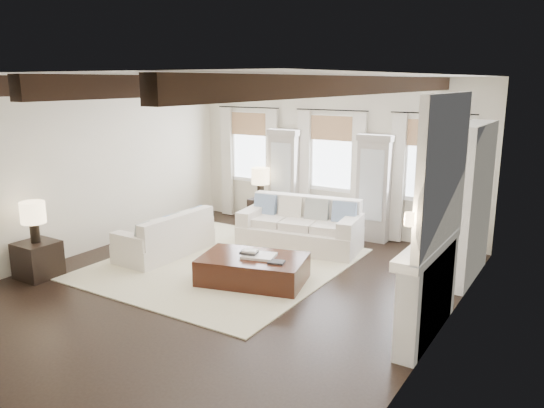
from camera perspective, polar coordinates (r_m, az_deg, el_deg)
The scene contains 16 objects.
ground at distance 8.44m, azimuth -4.86°, elevation -8.69°, with size 7.50×7.50×0.00m, color black.
room_shell at distance 8.28m, azimuth 2.79°, elevation 4.48°, with size 6.54×7.54×3.22m.
area_rug at distance 9.36m, azimuth -5.14°, elevation -6.41°, with size 3.83×4.20×0.02m, color beige.
sofa_back at distance 10.11m, azimuth 3.13°, elevation -2.65°, with size 2.37×1.34×0.96m.
sofa_left at distance 9.87m, azimuth -11.17°, elevation -3.63°, with size 0.87×1.87×0.80m.
ottoman at distance 8.46m, azimuth -2.05°, elevation -7.06°, with size 1.63×1.02×0.43m, color black.
tray at distance 8.37m, azimuth -1.42°, elevation -5.59°, with size 0.50×0.38×0.04m, color white.
book_lower at distance 8.41m, azimuth -2.48°, elevation -5.21°, with size 0.26×0.20×0.04m, color #262628.
book_upper at distance 8.36m, azimuth -2.38°, elevation -5.06°, with size 0.22×0.17×0.03m, color beige.
book_loose at distance 8.10m, azimuth 0.47°, elevation -6.27°, with size 0.24×0.18×0.03m, color #262628.
side_table_front at distance 9.45m, azimuth -23.89°, elevation -5.49°, with size 0.59×0.59×0.59m, color black.
lamp_front at distance 9.26m, azimuth -24.31°, elevation -1.08°, with size 0.39×0.39×0.67m.
side_table_back at distance 11.50m, azimuth -1.22°, elevation -1.00°, with size 0.43×0.43×0.65m, color black.
lamp_back at distance 11.33m, azimuth -1.24°, elevation 2.83°, with size 0.39×0.39×0.67m.
candlestick_near at distance 6.80m, azimuth 13.65°, elevation -11.82°, with size 0.15×0.15×0.74m.
candlestick_far at distance 7.19m, azimuth 14.77°, elevation -10.63°, with size 0.14×0.14×0.70m.
Camera 1 is at (4.73, -6.25, 3.14)m, focal length 35.00 mm.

